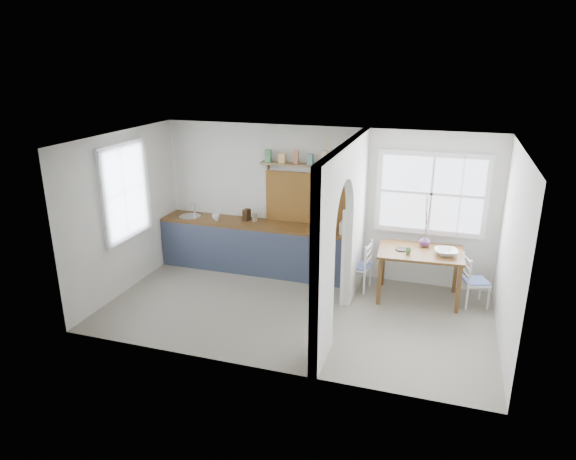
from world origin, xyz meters
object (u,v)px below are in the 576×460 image
(dining_table, at_px, (419,275))
(vase, at_px, (425,241))
(chair_right, at_px, (475,281))
(kettle, at_px, (344,228))
(chair_left, at_px, (358,265))

(dining_table, height_order, vase, vase)
(chair_right, height_order, kettle, kettle)
(dining_table, relative_size, chair_left, 1.54)
(chair_left, xyz_separation_m, vase, (1.03, 0.17, 0.48))
(chair_left, xyz_separation_m, chair_right, (1.84, -0.03, -0.01))
(chair_left, relative_size, vase, 4.42)
(chair_right, bearing_deg, chair_left, 70.35)
(dining_table, height_order, chair_right, chair_right)
(vase, bearing_deg, kettle, -176.67)
(kettle, xyz_separation_m, vase, (1.31, 0.08, -0.11))
(dining_table, xyz_separation_m, vase, (0.04, 0.23, 0.50))
(chair_left, height_order, chair_right, chair_left)
(dining_table, bearing_deg, chair_right, -1.38)
(dining_table, relative_size, vase, 6.83)
(dining_table, height_order, chair_left, chair_left)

